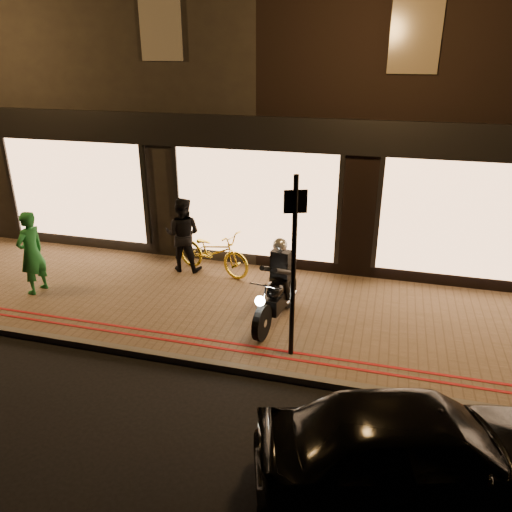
{
  "coord_description": "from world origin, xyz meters",
  "views": [
    {
      "loc": [
        2.81,
        -6.29,
        4.76
      ],
      "look_at": [
        0.48,
        2.25,
        1.1
      ],
      "focal_mm": 35.0,
      "sensor_mm": 36.0,
      "label": 1
    }
  ],
  "objects_px": {
    "sign_post": "(294,260)",
    "parked_car": "(418,448)",
    "motorcycle": "(277,291)",
    "bicycle_gold": "(213,252)",
    "person_green": "(31,253)"
  },
  "relations": [
    {
      "from": "sign_post",
      "to": "bicycle_gold",
      "type": "distance_m",
      "value": 3.78
    },
    {
      "from": "sign_post",
      "to": "bicycle_gold",
      "type": "bearing_deg",
      "value": 130.47
    },
    {
      "from": "bicycle_gold",
      "to": "person_green",
      "type": "height_order",
      "value": "person_green"
    },
    {
      "from": "sign_post",
      "to": "parked_car",
      "type": "distance_m",
      "value": 3.16
    },
    {
      "from": "bicycle_gold",
      "to": "parked_car",
      "type": "distance_m",
      "value": 6.54
    },
    {
      "from": "sign_post",
      "to": "parked_car",
      "type": "bearing_deg",
      "value": -49.62
    },
    {
      "from": "motorcycle",
      "to": "sign_post",
      "type": "distance_m",
      "value": 1.53
    },
    {
      "from": "sign_post",
      "to": "parked_car",
      "type": "xyz_separation_m",
      "value": [
        1.9,
        -2.24,
        -1.17
      ]
    },
    {
      "from": "motorcycle",
      "to": "bicycle_gold",
      "type": "bearing_deg",
      "value": 145.07
    },
    {
      "from": "motorcycle",
      "to": "parked_car",
      "type": "xyz_separation_m",
      "value": [
        2.38,
        -3.23,
        -0.11
      ]
    },
    {
      "from": "sign_post",
      "to": "bicycle_gold",
      "type": "xyz_separation_m",
      "value": [
        -2.33,
        2.74,
        -1.18
      ]
    },
    {
      "from": "sign_post",
      "to": "parked_car",
      "type": "relative_size",
      "value": 0.82
    },
    {
      "from": "bicycle_gold",
      "to": "parked_car",
      "type": "xyz_separation_m",
      "value": [
        4.24,
        -4.97,
        0.01
      ]
    },
    {
      "from": "motorcycle",
      "to": "sign_post",
      "type": "height_order",
      "value": "sign_post"
    },
    {
      "from": "motorcycle",
      "to": "parked_car",
      "type": "distance_m",
      "value": 4.01
    }
  ]
}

